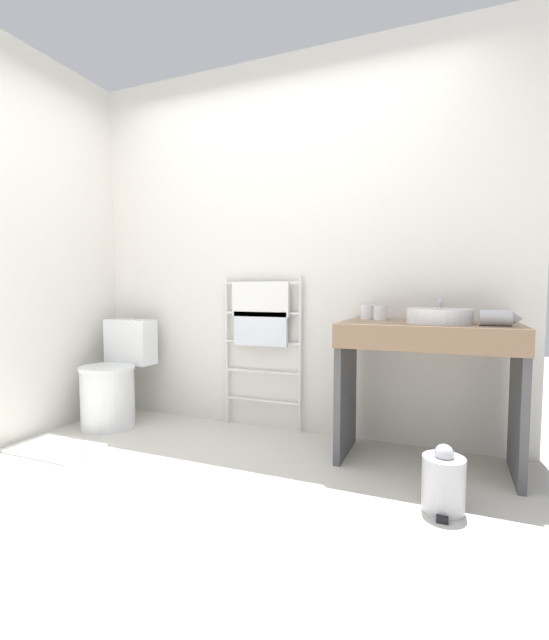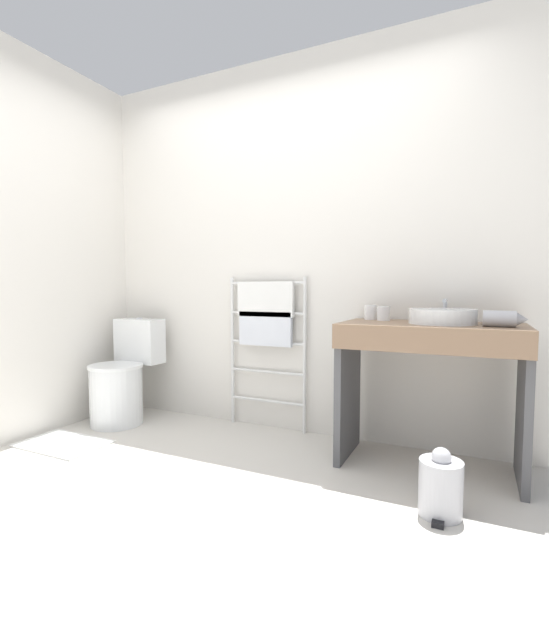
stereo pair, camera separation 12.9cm
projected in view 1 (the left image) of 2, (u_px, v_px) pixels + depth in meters
The scene contains 13 objects.
ground_plane at pixel (163, 525), 1.83m from camera, with size 12.00×12.00×0.00m, color beige.
wall_back at pixel (284, 248), 3.08m from camera, with size 3.25×0.12×2.62m, color silver.
wall_side at pixel (35, 246), 2.97m from camera, with size 0.12×2.06×2.62m, color silver.
toilet at pixel (114, 381), 3.19m from camera, with size 0.39×0.54×0.79m.
towel_radiator at pixel (261, 322), 3.06m from camera, with size 0.61×0.06×1.10m.
vanity_counter at pixel (427, 369), 2.42m from camera, with size 0.97×0.53×0.82m.
sink_basin at pixel (439, 315), 2.40m from camera, with size 0.35×0.35×0.08m.
faucet at pixel (440, 306), 2.57m from camera, with size 0.02×0.10×0.13m.
cup_near_wall at pixel (367, 312), 2.72m from camera, with size 0.08×0.08×0.09m.
cup_near_edge at pixel (380, 313), 2.64m from camera, with size 0.08×0.08×0.09m.
hair_dryer at pixel (498, 318), 2.22m from camera, with size 0.20×0.17×0.08m.
trash_bin at pixel (443, 482), 1.95m from camera, with size 0.19×0.22×0.31m.
bath_mat at pixel (55, 448), 2.72m from camera, with size 0.56×0.36×0.01m, color silver.
Camera 1 is at (1.11, -1.45, 1.01)m, focal length 24.00 mm.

